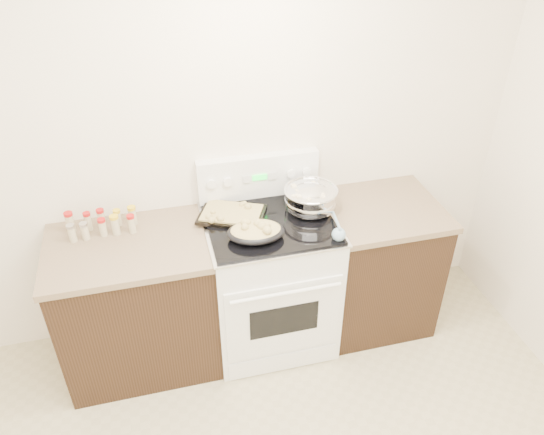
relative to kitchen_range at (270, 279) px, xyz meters
name	(u,v)px	position (x,y,z in m)	size (l,w,h in m)	color
room_shell	(272,294)	(-0.35, -1.42, 1.21)	(4.10, 3.60, 2.75)	white
counter_left	(138,304)	(-0.83, 0.01, -0.03)	(0.93, 0.67, 0.92)	black
counter_right	(375,264)	(0.73, 0.01, -0.03)	(0.73, 0.67, 0.92)	black
kitchen_range	(270,279)	(0.00, 0.00, 0.00)	(0.78, 0.73, 1.22)	white
mixing_bowl	(310,199)	(0.27, 0.05, 0.53)	(0.38, 0.38, 0.19)	silver
roasting_pan	(256,231)	(-0.12, -0.15, 0.50)	(0.34, 0.25, 0.11)	black
baking_sheet	(231,214)	(-0.22, 0.10, 0.47)	(0.46, 0.40, 0.06)	black
wooden_spoon	(246,226)	(-0.15, -0.04, 0.46)	(0.05, 0.26, 0.04)	#A68A4B
blue_ladle	(338,233)	(0.33, -0.26, 0.49)	(0.10, 0.28, 0.10)	#7DA1BB
spice_jars	(101,223)	(-0.96, 0.16, 0.49)	(0.40, 0.15, 0.13)	#BFB28C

